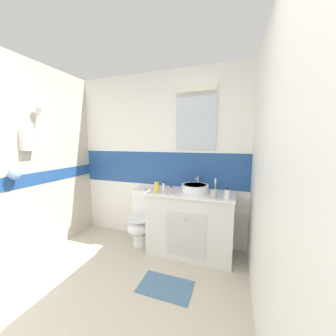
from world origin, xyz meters
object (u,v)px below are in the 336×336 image
Objects in this scene: sink_basin at (195,188)px; toothbrush_cup at (214,193)px; perfume_flask_small at (171,190)px; toothpaste_tube_upright at (164,188)px; soap_dispenser at (157,187)px; lotion_bottle_short at (227,194)px; toilet at (142,219)px.

toothbrush_cup is at bearing -33.75° from sink_basin.
perfume_flask_small is 0.68× the size of toothpaste_tube_upright.
soap_dispenser reaches higher than lotion_bottle_short.
toothbrush_cup is at bearing -1.45° from perfume_flask_small.
sink_basin is at bearing 30.37° from perfume_flask_small.
toothbrush_cup reaches higher than soap_dispenser.
perfume_flask_small is at bearing -18.61° from toilet.
perfume_flask_small is 0.10m from toothpaste_tube_upright.
sink_basin reaches higher than soap_dispenser.
lotion_bottle_short reaches higher than toilet.
toothbrush_cup is (0.26, -0.17, 0.00)m from sink_basin.
lotion_bottle_short is (0.41, -0.17, 0.01)m from sink_basin.
sink_basin is 2.22× the size of soap_dispenser.
toothpaste_tube_upright is (0.10, -0.01, 0.00)m from soap_dispenser.
soap_dispenser is (-0.73, 0.00, 0.01)m from toothbrush_cup.
toilet is at bearing 171.38° from lotion_bottle_short.
soap_dispenser is 0.88m from lotion_bottle_short.
toothpaste_tube_upright reaches higher than perfume_flask_small.
toilet is at bearing 161.39° from perfume_flask_small.
toothbrush_cup reaches higher than sink_basin.
toilet is at bearing 155.64° from toothpaste_tube_upright.
sink_basin reaches higher than perfume_flask_small.
toothbrush_cup is 0.15m from lotion_bottle_short.
toilet is 7.82× the size of perfume_flask_small.
sink_basin reaches higher than lotion_bottle_short.
lotion_bottle_short is at bearing 0.55° from toothpaste_tube_upright.
lotion_bottle_short is at bearing -0.69° from perfume_flask_small.
toothpaste_tube_upright is (0.42, -0.19, 0.55)m from toilet.
soap_dispenser is 0.10m from toothpaste_tube_upright.
toilet is 3.43× the size of toothbrush_cup.
perfume_flask_small is 0.68m from lotion_bottle_short.
sink_basin is 0.41m from toothpaste_tube_upright.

